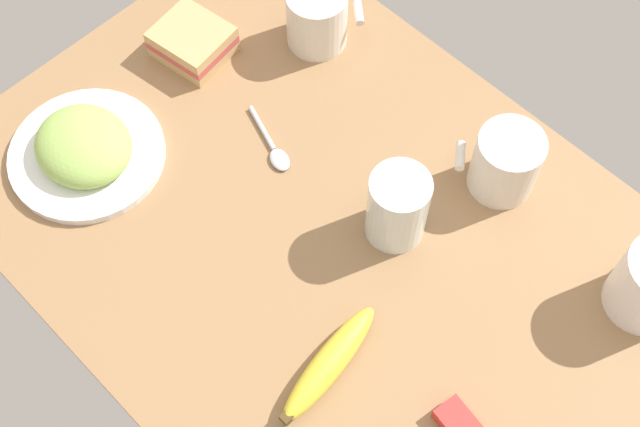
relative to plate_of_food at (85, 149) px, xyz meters
The scene contains 8 objects.
tabletop 32.07cm from the plate_of_food, 153.42° to the right, with size 90.00×64.00×2.00cm, color #936D47.
plate_of_food is the anchor object (origin of this frame).
coffee_mug_black 53.52cm from the plate_of_food, 139.13° to the right, with size 10.36×9.55×9.22cm.
coffee_mug_milky 35.93cm from the plate_of_food, 101.75° to the right, with size 9.74×10.28×8.89cm.
sandwich_main 21.54cm from the plate_of_food, 81.31° to the right, with size 10.72×9.91×4.40cm.
glass_of_milk 41.01cm from the plate_of_food, 149.90° to the right, with size 7.43×7.43×10.74cm.
banana 42.43cm from the plate_of_food, behind, with size 5.69×16.87×3.49cm.
spoon 24.30cm from the plate_of_food, 132.66° to the right, with size 11.00×5.01×0.80cm.
Camera 1 is at (-34.96, 35.08, 96.63)cm, focal length 47.99 mm.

